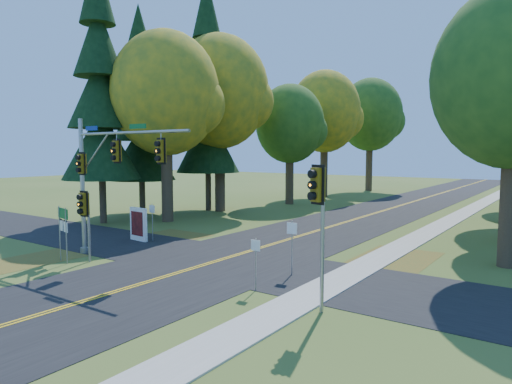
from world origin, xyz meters
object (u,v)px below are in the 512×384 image
Objects in this scene: east_signal_pole at (318,201)px; route_sign_cluster at (63,223)px; traffic_mast at (105,168)px; info_kiosk at (138,224)px.

east_signal_pole reaches higher than route_sign_cluster.
route_sign_cluster is at bearing -119.60° from traffic_mast.
traffic_mast reaches higher than route_sign_cluster.
east_signal_pole is 15.31m from info_kiosk.
info_kiosk is at bearing 118.19° from traffic_mast.
east_signal_pole is 13.25m from route_sign_cluster.
route_sign_cluster is (-0.94, -1.73, -2.58)m from traffic_mast.
route_sign_cluster is 5.73m from info_kiosk.
traffic_mast is 3.25m from route_sign_cluster.
route_sign_cluster is (-13.10, -0.78, -1.81)m from east_signal_pole.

